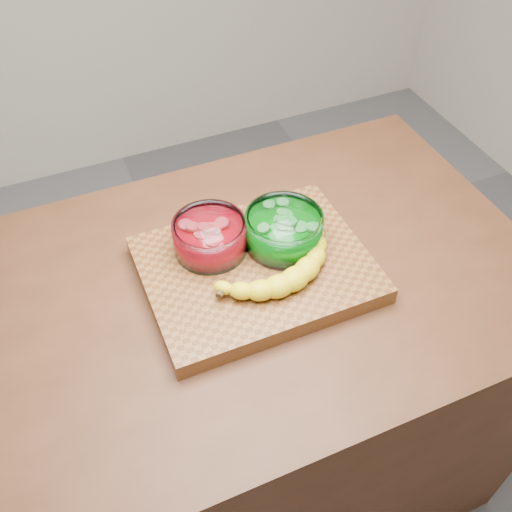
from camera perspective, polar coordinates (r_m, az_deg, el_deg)
name	(u,v)px	position (r m, az deg, el deg)	size (l,w,h in m)	color
ground	(256,461)	(1.95, 0.00, -19.81)	(3.50, 3.50, 0.00)	#5C5C61
counter	(256,388)	(1.55, 0.00, -13.11)	(1.20, 0.80, 0.90)	#462615
cutting_board	(256,269)	(1.17, 0.00, -1.35)	(0.45, 0.35, 0.04)	brown
bowl_red	(210,237)	(1.16, -4.62, 1.93)	(0.15, 0.15, 0.07)	white
bowl_green	(284,230)	(1.17, 2.78, 2.58)	(0.16, 0.16, 0.07)	white
banana	(276,265)	(1.12, 2.06, -0.96)	(0.30, 0.17, 0.04)	yellow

